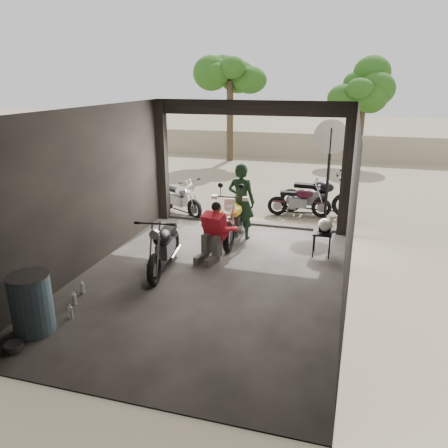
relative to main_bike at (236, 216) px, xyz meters
The scene contains 16 objects.
ground 2.29m from the main_bike, 88.84° to the right, with size 80.00×80.00×0.00m, color #7A6D56.
garage 1.77m from the main_bike, 88.46° to the right, with size 7.00×7.13×3.20m.
boundary_wall 11.80m from the main_bike, 89.78° to the left, with size 18.00×0.30×1.20m, color gray.
tree_left 11.23m from the main_bike, 106.01° to the left, with size 2.20×2.20×5.60m.
tree_right 12.49m from the main_bike, 76.45° to the left, with size 2.20×2.20×5.00m.
main_bike is the anchor object (origin of this frame).
left_bike 2.22m from the main_bike, 115.42° to the right, with size 0.72×1.75×1.18m, color black, non-canonical shape.
outside_bike_a 2.62m from the main_bike, 141.51° to the left, with size 0.66×1.60×1.08m, color black, non-canonical shape.
outside_bike_b 2.69m from the main_bike, 62.76° to the left, with size 0.63×1.54×1.04m, color #3E0F1E, non-canonical shape.
outside_bike_c 3.22m from the main_bike, 58.37° to the left, with size 0.77×1.88×1.27m, color black, non-canonical shape.
rider 0.37m from the main_bike, 69.67° to the left, with size 0.68×0.44×1.85m, color black.
mechanic 1.30m from the main_bike, 98.29° to the right, with size 0.62×0.84×1.21m, color red, non-canonical shape.
stool 2.09m from the main_bike, 10.73° to the right, with size 0.40×0.40×0.55m.
helmet 2.11m from the main_bike, ahead, with size 0.32×0.33×0.30m, color white.
oil_drum 5.07m from the main_bike, 112.70° to the right, with size 0.61×0.61×0.95m, color #405D6B.
sign_post 3.26m from the main_bike, 49.77° to the left, with size 0.90×0.08×2.71m.
Camera 1 is at (2.40, -7.29, 3.72)m, focal length 35.00 mm.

